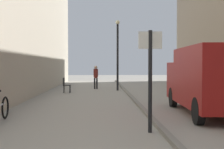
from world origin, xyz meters
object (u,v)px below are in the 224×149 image
at_px(pedestrian_main_foreground, 96,76).
at_px(street_sign_post, 150,72).
at_px(bicycle_leaning, 0,109).
at_px(cafe_chair_near_window, 66,84).
at_px(lamp_post, 118,50).
at_px(delivery_van, 210,79).

height_order(pedestrian_main_foreground, street_sign_post, street_sign_post).
bearing_deg(bicycle_leaning, cafe_chair_near_window, 83.34).
xyz_separation_m(lamp_post, bicycle_leaning, (-4.14, -11.66, -2.34)).
xyz_separation_m(pedestrian_main_foreground, bicycle_leaning, (-2.64, -12.95, -0.58)).
distance_m(lamp_post, cafe_chair_near_window, 4.34).
height_order(pedestrian_main_foreground, lamp_post, lamp_post).
distance_m(pedestrian_main_foreground, lamp_post, 2.65).
xyz_separation_m(delivery_van, cafe_chair_near_window, (-5.99, 8.72, -0.70)).
bearing_deg(lamp_post, delivery_van, -75.70).
distance_m(pedestrian_main_foreground, street_sign_post, 14.70).
bearing_deg(pedestrian_main_foreground, cafe_chair_near_window, -136.89).
distance_m(bicycle_leaning, cafe_chair_near_window, 9.95).
distance_m(pedestrian_main_foreground, delivery_van, 12.49).
bearing_deg(delivery_van, street_sign_post, -129.51).
xyz_separation_m(street_sign_post, bicycle_leaning, (-4.30, 1.64, -1.16)).
bearing_deg(bicycle_leaning, delivery_van, 8.01).
xyz_separation_m(bicycle_leaning, cafe_chair_near_window, (0.83, 9.91, 0.17)).
relative_size(delivery_van, bicycle_leaning, 3.14).
bearing_deg(street_sign_post, cafe_chair_near_window, -72.73).
xyz_separation_m(pedestrian_main_foreground, street_sign_post, (1.66, -14.59, 0.58)).
relative_size(pedestrian_main_foreground, delivery_van, 0.30).
xyz_separation_m(delivery_van, lamp_post, (-2.67, 10.47, 1.47)).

